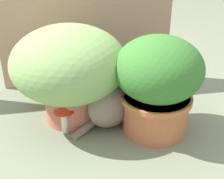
{
  "coord_description": "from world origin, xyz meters",
  "views": [
    {
      "loc": [
        -0.06,
        -1.17,
        0.78
      ],
      "look_at": [
        0.16,
        -0.02,
        0.18
      ],
      "focal_mm": 47.28,
      "sensor_mm": 36.0,
      "label": 1
    }
  ],
  "objects_px": {
    "leafy_planter": "(158,82)",
    "grass_planter": "(69,68)",
    "cat": "(114,100)",
    "mushroom_ornament_red": "(64,110)"
  },
  "relations": [
    {
      "from": "leafy_planter",
      "to": "grass_planter",
      "type": "bearing_deg",
      "value": 155.85
    },
    {
      "from": "grass_planter",
      "to": "cat",
      "type": "distance_m",
      "value": 0.25
    },
    {
      "from": "grass_planter",
      "to": "cat",
      "type": "height_order",
      "value": "grass_planter"
    },
    {
      "from": "leafy_planter",
      "to": "cat",
      "type": "xyz_separation_m",
      "value": [
        -0.17,
        0.09,
        -0.12
      ]
    },
    {
      "from": "leafy_planter",
      "to": "mushroom_ornament_red",
      "type": "height_order",
      "value": "leafy_planter"
    },
    {
      "from": "mushroom_ornament_red",
      "to": "grass_planter",
      "type": "bearing_deg",
      "value": 70.41
    },
    {
      "from": "leafy_planter",
      "to": "cat",
      "type": "distance_m",
      "value": 0.23
    },
    {
      "from": "leafy_planter",
      "to": "mushroom_ornament_red",
      "type": "xyz_separation_m",
      "value": [
        -0.4,
        0.05,
        -0.13
      ]
    },
    {
      "from": "cat",
      "to": "mushroom_ornament_red",
      "type": "xyz_separation_m",
      "value": [
        -0.23,
        -0.04,
        -0.01
      ]
    },
    {
      "from": "grass_planter",
      "to": "mushroom_ornament_red",
      "type": "bearing_deg",
      "value": -109.59
    }
  ]
}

